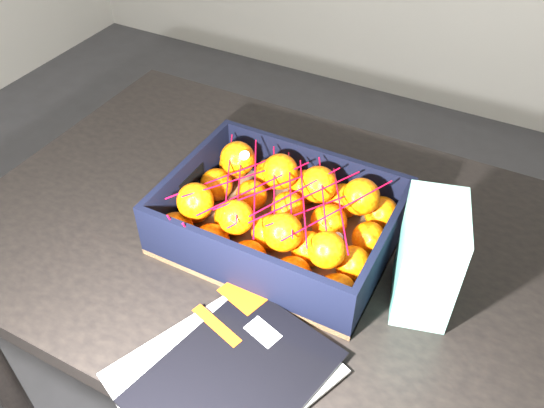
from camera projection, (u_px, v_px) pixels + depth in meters
The scene contains 7 objects.
ground at pixel (190, 350), 1.74m from camera, with size 3.50×3.50×0.00m, color #343436.
table at pixel (280, 268), 1.13m from camera, with size 1.20×0.80×0.75m.
magazine_stack at pixel (227, 375), 0.83m from camera, with size 0.33×0.35×0.02m.
produce_crate at pixel (280, 225), 1.03m from camera, with size 0.41×0.30×0.11m.
clementine_heap at pixel (280, 215), 1.01m from camera, with size 0.38×0.29×0.12m.
mesh_net at pixel (275, 194), 0.97m from camera, with size 0.33×0.27×0.09m.
retail_carton at pixel (428, 258), 0.88m from camera, with size 0.09×0.13×0.20m, color silver.
Camera 1 is at (0.68, -0.75, 1.50)m, focal length 36.93 mm.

